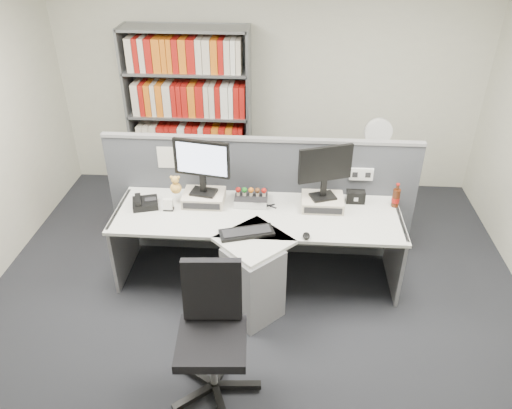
# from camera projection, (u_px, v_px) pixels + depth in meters

# --- Properties ---
(ground) EXTENTS (5.50, 5.50, 0.00)m
(ground) POSITION_uv_depth(u_px,v_px,m) (251.00, 338.00, 4.16)
(ground) COLOR #24262B
(ground) RESTS_ON ground
(room_shell) EXTENTS (5.04, 5.54, 2.72)m
(room_shell) POSITION_uv_depth(u_px,v_px,m) (249.00, 143.00, 3.22)
(room_shell) COLOR beige
(room_shell) RESTS_ON ground
(partition) EXTENTS (3.00, 0.08, 1.27)m
(partition) POSITION_uv_depth(u_px,v_px,m) (261.00, 196.00, 4.88)
(partition) COLOR #474950
(partition) RESTS_ON ground
(desk) EXTENTS (2.60, 1.20, 0.72)m
(desk) POSITION_uv_depth(u_px,v_px,m) (256.00, 252.00, 4.42)
(desk) COLOR silver
(desk) RESTS_ON ground
(monitor_riser_left) EXTENTS (0.38, 0.31, 0.10)m
(monitor_riser_left) POSITION_uv_depth(u_px,v_px,m) (204.00, 198.00, 4.61)
(monitor_riser_left) COLOR beige
(monitor_riser_left) RESTS_ON desk
(monitor_riser_right) EXTENTS (0.38, 0.31, 0.10)m
(monitor_riser_right) POSITION_uv_depth(u_px,v_px,m) (322.00, 202.00, 4.55)
(monitor_riser_right) COLOR beige
(monitor_riser_right) RESTS_ON desk
(monitor_left) EXTENTS (0.52, 0.21, 0.53)m
(monitor_left) POSITION_uv_depth(u_px,v_px,m) (202.00, 163.00, 4.42)
(monitor_left) COLOR black
(monitor_left) RESTS_ON monitor_riser_left
(monitor_right) EXTENTS (0.48, 0.22, 0.51)m
(monitor_right) POSITION_uv_depth(u_px,v_px,m) (325.00, 168.00, 4.36)
(monitor_right) COLOR black
(monitor_right) RESTS_ON monitor_riser_right
(desktop_pc) EXTENTS (0.30, 0.27, 0.08)m
(desktop_pc) POSITION_uv_depth(u_px,v_px,m) (251.00, 198.00, 4.62)
(desktop_pc) COLOR black
(desktop_pc) RESTS_ON desk
(figurines) EXTENTS (0.29, 0.05, 0.09)m
(figurines) POSITION_uv_depth(u_px,v_px,m) (250.00, 191.00, 4.56)
(figurines) COLOR beige
(figurines) RESTS_ON desktop_pc
(keyboard) EXTENTS (0.49, 0.30, 0.03)m
(keyboard) POSITION_uv_depth(u_px,v_px,m) (247.00, 232.00, 4.19)
(keyboard) COLOR black
(keyboard) RESTS_ON desk
(mouse) EXTENTS (0.06, 0.10, 0.04)m
(mouse) POSITION_uv_depth(u_px,v_px,m) (306.00, 236.00, 4.15)
(mouse) COLOR black
(mouse) RESTS_ON desk
(desk_phone) EXTENTS (0.28, 0.26, 0.10)m
(desk_phone) POSITION_uv_depth(u_px,v_px,m) (145.00, 203.00, 4.56)
(desk_phone) COLOR black
(desk_phone) RESTS_ON desk
(desk_calendar) EXTENTS (0.09, 0.07, 0.11)m
(desk_calendar) POSITION_uv_depth(u_px,v_px,m) (168.00, 205.00, 4.50)
(desk_calendar) COLOR black
(desk_calendar) RESTS_ON desk
(plush_toy) EXTENTS (0.10, 0.10, 0.18)m
(plush_toy) POSITION_uv_depth(u_px,v_px,m) (176.00, 186.00, 4.55)
(plush_toy) COLOR gold
(plush_toy) RESTS_ON monitor_riser_left
(speaker) EXTENTS (0.17, 0.10, 0.12)m
(speaker) POSITION_uv_depth(u_px,v_px,m) (355.00, 197.00, 4.62)
(speaker) COLOR black
(speaker) RESTS_ON desk
(cola_bottle) EXTENTS (0.07, 0.07, 0.24)m
(cola_bottle) POSITION_uv_depth(u_px,v_px,m) (396.00, 198.00, 4.54)
(cola_bottle) COLOR #3F190A
(cola_bottle) RESTS_ON desk
(shelving_unit) EXTENTS (1.41, 0.40, 2.00)m
(shelving_unit) POSITION_uv_depth(u_px,v_px,m) (190.00, 117.00, 5.77)
(shelving_unit) COLOR slate
(shelving_unit) RESTS_ON ground
(filing_cabinet) EXTENTS (0.45, 0.61, 0.70)m
(filing_cabinet) POSITION_uv_depth(u_px,v_px,m) (370.00, 189.00, 5.59)
(filing_cabinet) COLOR slate
(filing_cabinet) RESTS_ON ground
(desk_fan) EXTENTS (0.30, 0.18, 0.50)m
(desk_fan) POSITION_uv_depth(u_px,v_px,m) (378.00, 135.00, 5.25)
(desk_fan) COLOR white
(desk_fan) RESTS_ON filing_cabinet
(office_chair) EXTENTS (0.66, 0.68, 1.02)m
(office_chair) POSITION_uv_depth(u_px,v_px,m) (212.00, 329.00, 3.50)
(office_chair) COLOR silver
(office_chair) RESTS_ON ground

